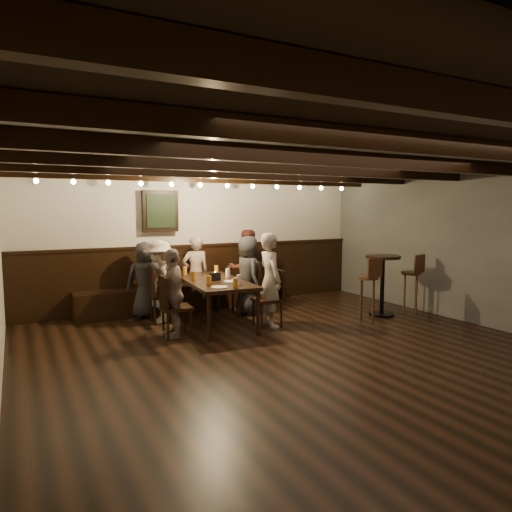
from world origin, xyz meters
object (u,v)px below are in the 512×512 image
chair_left_near (162,305)px  chair_right_near (246,298)px  person_bench_right (246,269)px  bar_stool_right (411,292)px  dining_table (214,284)px  person_left_far (173,293)px  bar_stool_left (368,298)px  chair_left_far (175,318)px  person_right_near (248,275)px  person_bench_left (145,279)px  chair_right_far (268,309)px  high_top_table (383,276)px  person_bench_centre (196,273)px  person_left_near (160,281)px  person_right_far (270,280)px

chair_left_near → chair_right_near: bearing=90.0°
person_bench_right → bar_stool_right: person_bench_right is taller
dining_table → person_left_far: 0.87m
chair_right_near → bar_stool_left: size_ratio=0.88×
chair_right_near → chair_left_far: bearing=122.1°
bar_stool_left → person_right_near: bearing=136.1°
person_bench_left → bar_stool_right: size_ratio=1.22×
chair_right_far → person_bench_left: size_ratio=0.69×
person_bench_right → high_top_table: size_ratio=1.40×
person_bench_centre → person_bench_left: bearing=9.5°
bar_stool_right → person_right_near: bearing=140.3°
person_left_near → person_right_near: 1.50m
person_bench_centre → person_right_near: bearing=141.3°
chair_right_far → bar_stool_left: bar_stool_left is taller
person_bench_right → person_right_near: 0.48m
dining_table → chair_left_far: chair_left_far is taller
dining_table → bar_stool_left: 2.44m
chair_left_far → person_bench_centre: person_bench_centre is taller
chair_right_far → person_left_near: bearing=58.5°
person_bench_centre → person_left_near: bearing=38.7°
person_bench_centre → bar_stool_left: person_bench_centre is taller
dining_table → chair_right_near: (0.75, 0.39, -0.36)m
bar_stool_right → high_top_table: bearing=151.7°
bar_stool_right → dining_table: bearing=152.6°
person_bench_left → person_bench_centre: 0.91m
dining_table → person_left_near: person_left_near is taller
dining_table → person_bench_left: (-0.82, 0.97, -0.01)m
dining_table → chair_left_near: chair_left_near is taller
chair_right_near → bar_stool_left: 2.02m
chair_left_near → person_left_far: (-0.11, -0.89, 0.35)m
bar_stool_right → person_right_far: bearing=159.2°
dining_table → high_top_table: bearing=-11.3°
person_left_far → bar_stool_left: 3.07m
chair_left_near → person_bench_left: person_bench_left is taller
person_bench_centre → person_left_near: person_bench_centre is taller
person_bench_right → person_left_near: bearing=15.3°
chair_right_far → person_left_near: person_left_near is taller
dining_table → chair_right_far: 0.93m
dining_table → chair_left_far: size_ratio=2.23×
person_left_far → bar_stool_left: person_left_far is taller
chair_left_far → person_right_far: size_ratio=0.60×
person_bench_left → person_left_near: (0.11, -0.46, 0.02)m
person_bench_centre → high_top_table: bearing=149.9°
person_left_far → person_right_far: size_ratio=0.87×
chair_right_far → bar_stool_left: size_ratio=0.84×
chair_right_far → person_right_far: 0.45m
chair_right_near → person_bench_right: size_ratio=0.64×
dining_table → chair_right_far: (0.68, -0.51, -0.37)m
chair_left_near → person_left_far: size_ratio=0.72×
person_right_far → bar_stool_left: 1.62m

